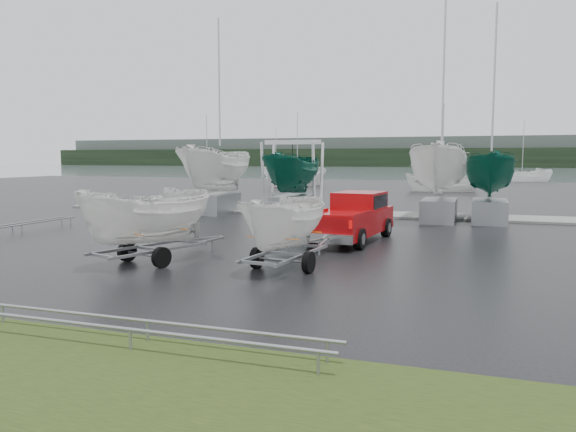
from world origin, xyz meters
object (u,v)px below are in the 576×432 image
(trailer_parked, at_px, (147,169))
(trailer_hitched, at_px, (285,179))
(boat_hoist, at_px, (293,166))
(pickup_truck, at_px, (354,216))

(trailer_parked, bearing_deg, trailer_hitched, 25.65)
(trailer_hitched, relative_size, boat_hoist, 1.14)
(pickup_truck, height_order, trailer_parked, trailer_parked)
(pickup_truck, relative_size, boat_hoist, 1.36)
(trailer_hitched, xyz_separation_m, trailer_parked, (-4.11, -0.49, 0.26))
(trailer_parked, xyz_separation_m, boat_hoist, (-0.92, 16.13, -0.15))
(pickup_truck, distance_m, boat_hoist, 11.17)
(pickup_truck, bearing_deg, trailer_parked, -119.66)
(trailer_hitched, height_order, trailer_parked, trailer_parked)
(trailer_hitched, relative_size, trailer_parked, 0.90)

